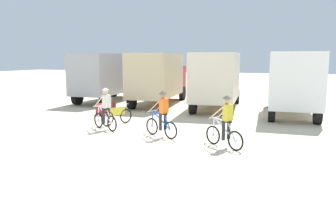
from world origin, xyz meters
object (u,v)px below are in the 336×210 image
Objects in this scene: cyclist_cowboy_hat at (162,116)px; box_truck_grey_hauler at (108,75)px; box_truck_avon_van at (292,80)px; box_truck_tan_camper at (159,76)px; cyclist_near_camera at (225,124)px; cyclist_orange_shirt at (105,110)px; bicycle_spare at (117,116)px; supply_crate at (106,109)px; box_truck_cream_rv at (217,78)px.

box_truck_grey_hauler is at bearing 132.53° from cyclist_cowboy_hat.
box_truck_avon_van reaches higher than cyclist_cowboy_hat.
box_truck_tan_camper is 3.83× the size of cyclist_near_camera.
box_truck_tan_camper is 3.83× the size of cyclist_cowboy_hat.
cyclist_near_camera is at bearing -9.91° from cyclist_orange_shirt.
cyclist_cowboy_hat and cyclist_near_camera have the same top height.
cyclist_orange_shirt reaches higher than bicycle_spare.
box_truck_grey_hauler reaches higher than bicycle_spare.
cyclist_orange_shirt reaches higher than supply_crate.
box_truck_cream_rv reaches higher than cyclist_cowboy_hat.
box_truck_cream_rv is at bearing -3.90° from box_truck_grey_hauler.
box_truck_grey_hauler reaches higher than cyclist_near_camera.
box_truck_avon_van is at bearing -9.10° from box_truck_cream_rv.
box_truck_tan_camper is 10.92m from cyclist_near_camera.
cyclist_cowboy_hat is (7.71, -8.40, -1.03)m from box_truck_grey_hauler.
box_truck_cream_rv is 6.85m from supply_crate.
box_truck_grey_hauler is 5.77m from supply_crate.
box_truck_grey_hauler is 3.77× the size of cyclist_orange_shirt.
box_truck_grey_hauler and box_truck_cream_rv have the same top height.
cyclist_near_camera is 2.03× the size of supply_crate.
supply_crate is (2.84, -4.76, -1.58)m from box_truck_grey_hauler.
box_truck_cream_rv is 1.01× the size of box_truck_avon_van.
cyclist_orange_shirt and cyclist_cowboy_hat have the same top height.
cyclist_orange_shirt is 2.77m from cyclist_cowboy_hat.
box_truck_cream_rv is 3.83× the size of cyclist_cowboy_hat.
box_truck_tan_camper is at bearing 75.95° from supply_crate.
box_truck_avon_van reaches higher than cyclist_orange_shirt.
cyclist_orange_shirt is at bearing -83.62° from bicycle_spare.
box_truck_cream_rv reaches higher than bicycle_spare.
box_truck_tan_camper reaches higher than cyclist_cowboy_hat.
cyclist_orange_shirt is 2.03× the size of supply_crate.
cyclist_cowboy_hat is 1.12× the size of bicycle_spare.
cyclist_orange_shirt is at bearing 170.09° from cyclist_near_camera.
box_truck_avon_van is (4.25, -0.68, 0.00)m from box_truck_cream_rv.
box_truck_tan_camper is at bearing -2.25° from box_truck_grey_hauler.
bicycle_spare is at bearing -116.45° from box_truck_cream_rv.
supply_crate is at bearing 150.29° from cyclist_near_camera.
supply_crate is (-9.41, -3.54, -1.58)m from box_truck_avon_van.
box_truck_cream_rv is at bearing 67.98° from cyclist_orange_shirt.
box_truck_avon_van is at bearing -5.71° from box_truck_grey_hauler.
box_truck_tan_camper and box_truck_avon_van have the same top height.
bicycle_spare is at bearing 96.38° from cyclist_orange_shirt.
cyclist_orange_shirt is 1.24m from bicycle_spare.
cyclist_cowboy_hat is at bearing -92.16° from box_truck_cream_rv.
cyclist_cowboy_hat is 2.03× the size of supply_crate.
box_truck_avon_van is 3.80× the size of cyclist_near_camera.
box_truck_cream_rv is 8.84m from cyclist_near_camera.
box_truck_avon_van is at bearing -7.38° from box_truck_tan_camper.
cyclist_orange_shirt is 1.00× the size of cyclist_near_camera.
box_truck_grey_hauler is 0.99× the size of box_truck_avon_van.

